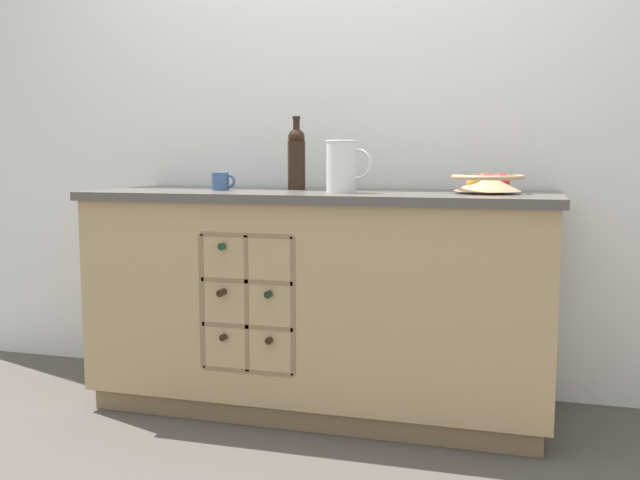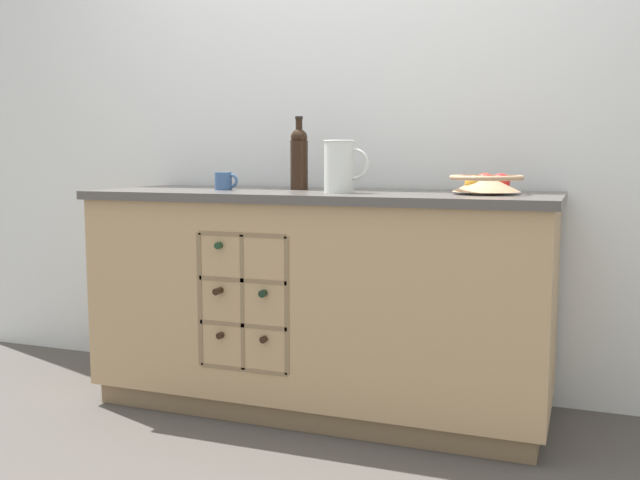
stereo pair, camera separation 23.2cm
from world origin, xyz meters
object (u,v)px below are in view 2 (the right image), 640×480
(white_pitcher, at_px, (340,165))
(fruit_bowl, at_px, (487,182))
(standing_wine_bottle, at_px, (299,157))
(ceramic_mug, at_px, (224,181))

(white_pitcher, bearing_deg, fruit_bowl, 9.47)
(fruit_bowl, height_order, standing_wine_bottle, standing_wine_bottle)
(ceramic_mug, bearing_deg, standing_wine_bottle, 24.23)
(fruit_bowl, height_order, ceramic_mug, fruit_bowl)
(fruit_bowl, bearing_deg, white_pitcher, -170.53)
(ceramic_mug, height_order, standing_wine_bottle, standing_wine_bottle)
(fruit_bowl, xyz_separation_m, ceramic_mug, (-1.10, -0.04, -0.01))
(ceramic_mug, distance_m, standing_wine_bottle, 0.34)
(white_pitcher, distance_m, standing_wine_bottle, 0.31)
(standing_wine_bottle, bearing_deg, white_pitcher, -36.27)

